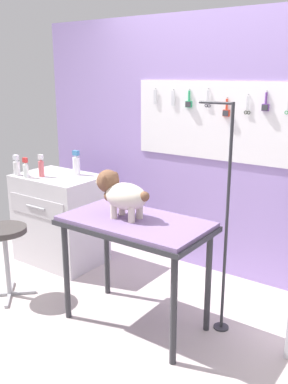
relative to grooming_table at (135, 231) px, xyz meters
The scene contains 11 objects.
ground 0.76m from the grooming_table, 63.64° to the right, with size 4.40×4.00×0.04m, color #BAABA9.
rear_wall_panel 1.25m from the grooming_table, 87.14° to the left, with size 4.00×0.11×2.30m.
grooming_table is the anchor object (origin of this frame).
grooming_arm 0.62m from the grooming_table, 30.04° to the left, with size 0.30×0.11×1.62m.
dog 0.28m from the grooming_table, behind, with size 0.46×0.22×0.33m.
counter_left 1.39m from the grooming_table, 159.30° to the left, with size 0.80×0.58×0.86m.
stool 1.16m from the grooming_table, 165.72° to the right, with size 0.36×0.36×0.60m.
spray_bottle_short 1.63m from the grooming_table, behind, with size 0.06×0.06×0.19m.
shampoo_bottle 1.42m from the grooming_table, 165.11° to the left, with size 0.05×0.05×0.21m.
pump_bottle_white 1.48m from the grooming_table, behind, with size 0.05×0.05×0.19m.
spray_bottle_tall 1.32m from the grooming_table, 152.04° to the left, with size 0.07×0.07×0.23m.
Camera 1 is at (1.64, -2.15, 1.80)m, focal length 40.23 mm.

